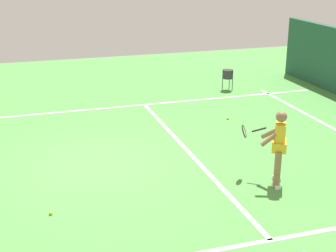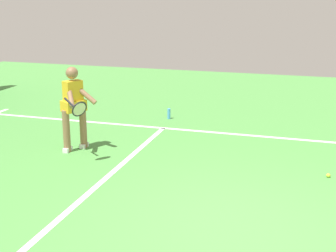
% 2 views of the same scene
% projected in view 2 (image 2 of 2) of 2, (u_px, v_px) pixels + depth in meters
% --- Properties ---
extents(ground_plane, '(23.41, 23.41, 0.00)m').
position_uv_depth(ground_plane, '(238.00, 227.00, 6.04)').
color(ground_plane, '#4C9342').
extents(service_line_marking, '(8.04, 0.10, 0.01)m').
position_uv_depth(service_line_marking, '(76.00, 204.00, 6.68)').
color(service_line_marking, white).
rests_on(service_line_marking, ground).
extents(sideline_left_marking, '(0.10, 16.01, 0.01)m').
position_uv_depth(sideline_left_marking, '(270.00, 137.00, 9.74)').
color(sideline_left_marking, white).
rests_on(sideline_left_marking, ground).
extents(tennis_player, '(1.06, 0.80, 1.55)m').
position_uv_depth(tennis_player, '(74.00, 106.00, 8.74)').
color(tennis_player, '#8C6647').
rests_on(tennis_player, ground).
extents(tennis_ball_mid, '(0.07, 0.07, 0.07)m').
position_uv_depth(tennis_ball_mid, '(328.00, 175.00, 7.64)').
color(tennis_ball_mid, '#D1E533').
rests_on(tennis_ball_mid, ground).
extents(water_bottle, '(0.07, 0.07, 0.24)m').
position_uv_depth(water_bottle, '(169.00, 114.00, 11.10)').
color(water_bottle, '#4C9EE5').
rests_on(water_bottle, ground).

